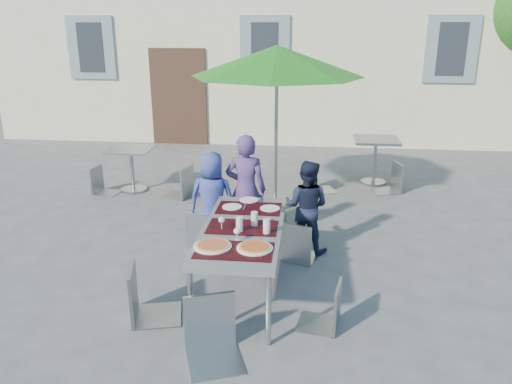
# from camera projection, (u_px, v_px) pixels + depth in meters

# --- Properties ---
(ground) EXTENTS (90.00, 90.00, 0.00)m
(ground) POSITION_uv_depth(u_px,v_px,m) (190.00, 327.00, 4.67)
(ground) COLOR #4E4E51
(ground) RESTS_ON ground
(dining_table) EXTENTS (0.80, 1.85, 0.76)m
(dining_table) POSITION_uv_depth(u_px,v_px,m) (242.00, 232.00, 5.04)
(dining_table) COLOR #48484D
(dining_table) RESTS_ON ground
(pizza_near_left) EXTENTS (0.35, 0.35, 0.03)m
(pizza_near_left) POSITION_uv_depth(u_px,v_px,m) (212.00, 245.00, 4.57)
(pizza_near_left) COLOR white
(pizza_near_left) RESTS_ON dining_table
(pizza_near_right) EXTENTS (0.33, 0.33, 0.03)m
(pizza_near_right) POSITION_uv_depth(u_px,v_px,m) (255.00, 247.00, 4.53)
(pizza_near_right) COLOR white
(pizza_near_right) RESTS_ON dining_table
(glassware) EXTENTS (0.52, 0.45, 0.15)m
(glassware) POSITION_uv_depth(u_px,v_px,m) (249.00, 224.00, 4.91)
(glassware) COLOR silver
(glassware) RESTS_ON dining_table
(place_settings) EXTENTS (0.69, 0.47, 0.01)m
(place_settings) POSITION_uv_depth(u_px,v_px,m) (251.00, 205.00, 5.63)
(place_settings) COLOR white
(place_settings) RESTS_ON dining_table
(child_0) EXTENTS (0.60, 0.40, 1.21)m
(child_0) POSITION_uv_depth(u_px,v_px,m) (212.00, 199.00, 6.29)
(child_0) COLOR #374297
(child_0) RESTS_ON ground
(child_1) EXTENTS (0.54, 0.37, 1.43)m
(child_1) POSITION_uv_depth(u_px,v_px,m) (246.00, 190.00, 6.29)
(child_1) COLOR #4E3771
(child_1) RESTS_ON ground
(child_2) EXTENTS (0.63, 0.47, 1.16)m
(child_2) POSITION_uv_depth(u_px,v_px,m) (306.00, 207.00, 6.10)
(child_2) COLOR #191E38
(child_2) RESTS_ON ground
(chair_0) EXTENTS (0.54, 0.54, 0.93)m
(chair_0) POSITION_uv_depth(u_px,v_px,m) (204.00, 208.00, 6.15)
(chair_0) COLOR #949A9F
(chair_0) RESTS_ON ground
(chair_1) EXTENTS (0.58, 0.59, 1.02)m
(chair_1) POSITION_uv_depth(u_px,v_px,m) (266.00, 206.00, 6.05)
(chair_1) COLOR gray
(chair_1) RESTS_ON ground
(chair_2) EXTENTS (0.55, 0.55, 0.96)m
(chair_2) POSITION_uv_depth(u_px,v_px,m) (298.00, 217.00, 5.82)
(chair_2) COLOR #939A9E
(chair_2) RESTS_ON ground
(chair_3) EXTENTS (0.55, 0.54, 1.01)m
(chair_3) POSITION_uv_depth(u_px,v_px,m) (142.00, 261.00, 4.64)
(chair_3) COLOR slate
(chair_3) RESTS_ON ground
(chair_4) EXTENTS (0.43, 0.43, 0.84)m
(chair_4) POSITION_uv_depth(u_px,v_px,m) (329.00, 280.00, 4.53)
(chair_4) COLOR gray
(chair_4) RESTS_ON ground
(chair_5) EXTENTS (0.57, 0.57, 1.00)m
(chair_5) POSITION_uv_depth(u_px,v_px,m) (211.00, 294.00, 4.09)
(chair_5) COLOR #8F959A
(chair_5) RESTS_ON ground
(patio_umbrella) EXTENTS (2.54, 2.54, 2.42)m
(patio_umbrella) POSITION_uv_depth(u_px,v_px,m) (277.00, 62.00, 7.15)
(patio_umbrella) COLOR #95969C
(patio_umbrella) RESTS_ON ground
(cafe_table_0) EXTENTS (0.69, 0.69, 0.74)m
(cafe_table_0) POSITION_uv_depth(u_px,v_px,m) (132.00, 162.00, 8.37)
(cafe_table_0) COLOR #95969C
(cafe_table_0) RESTS_ON ground
(bg_chair_l_0) EXTENTS (0.43, 0.43, 0.86)m
(bg_chair_l_0) POSITION_uv_depth(u_px,v_px,m) (100.00, 164.00, 8.26)
(bg_chair_l_0) COLOR gray
(bg_chair_l_0) RESTS_ON ground
(bg_chair_r_0) EXTENTS (0.52, 0.52, 0.97)m
(bg_chair_r_0) POSITION_uv_depth(u_px,v_px,m) (181.00, 164.00, 8.04)
(bg_chair_r_0) COLOR #8E9599
(bg_chair_r_0) RESTS_ON ground
(cafe_table_1) EXTENTS (0.76, 0.76, 0.81)m
(cafe_table_1) POSITION_uv_depth(u_px,v_px,m) (375.00, 152.00, 8.73)
(cafe_table_1) COLOR #95969C
(cafe_table_1) RESTS_ON ground
(bg_chair_l_1) EXTENTS (0.54, 0.54, 0.95)m
(bg_chair_l_1) POSITION_uv_depth(u_px,v_px,m) (318.00, 160.00, 8.32)
(bg_chair_l_1) COLOR gray
(bg_chair_l_1) RESTS_ON ground
(bg_chair_r_1) EXTENTS (0.51, 0.51, 0.95)m
(bg_chair_r_1) POSITION_uv_depth(u_px,v_px,m) (393.00, 160.00, 8.31)
(bg_chair_r_1) COLOR gray
(bg_chair_r_1) RESTS_ON ground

